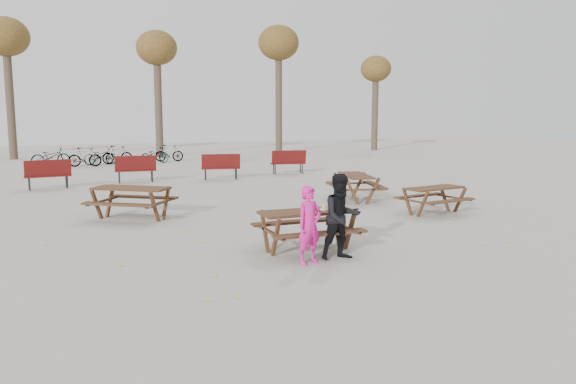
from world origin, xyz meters
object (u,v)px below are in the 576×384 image
object	(u,v)px
soda_bottle	(308,209)
picnic_table_far	(356,187)
child	(309,225)
main_picnic_table	(307,220)
picnic_table_north	(132,203)
food_tray	(325,209)
picnic_table_east	(434,200)
adult	(341,217)

from	to	relation	value
soda_bottle	picnic_table_far	world-z (taller)	soda_bottle
child	main_picnic_table	bearing A→B (deg)	51.86
picnic_table_north	picnic_table_far	distance (m)	6.62
food_tray	child	xyz separation A→B (m)	(-0.69, -0.82, -0.11)
food_tray	picnic_table_east	bearing A→B (deg)	29.91
picnic_table_far	food_tray	bearing A→B (deg)	159.48
soda_bottle	picnic_table_north	world-z (taller)	soda_bottle
picnic_table_north	main_picnic_table	bearing A→B (deg)	-23.75
child	picnic_table_north	size ratio (longest dim) A/B	0.74
main_picnic_table	picnic_table_far	distance (m)	6.42
main_picnic_table	picnic_table_east	size ratio (longest dim) A/B	1.11
main_picnic_table	food_tray	xyz separation A→B (m)	(0.35, -0.05, 0.21)
main_picnic_table	picnic_table_north	xyz separation A→B (m)	(-2.76, 4.54, -0.19)
child	adult	world-z (taller)	adult
child	picnic_table_north	world-z (taller)	child
adult	picnic_table_east	size ratio (longest dim) A/B	0.95
soda_bottle	food_tray	bearing A→B (deg)	20.98
main_picnic_table	food_tray	size ratio (longest dim) A/B	10.00
food_tray	picnic_table_north	distance (m)	5.56
main_picnic_table	child	xyz separation A→B (m)	(-0.34, -0.88, 0.10)
soda_bottle	adult	xyz separation A→B (m)	(0.40, -0.59, -0.07)
main_picnic_table	adult	size ratio (longest dim) A/B	1.16
picnic_table_east	picnic_table_far	distance (m)	2.86
child	picnic_table_east	bearing A→B (deg)	16.63
adult	picnic_table_far	distance (m)	6.93
adult	picnic_table_far	xyz separation A→B (m)	(3.51, 5.96, -0.38)
soda_bottle	child	size ratio (longest dim) A/B	0.12
main_picnic_table	picnic_table_east	bearing A→B (deg)	27.51
picnic_table_north	picnic_table_east	bearing A→B (deg)	19.00
main_picnic_table	picnic_table_north	size ratio (longest dim) A/B	0.97
soda_bottle	picnic_table_north	size ratio (longest dim) A/B	0.09
child	picnic_table_far	xyz separation A→B (m)	(4.16, 6.03, -0.30)
adult	picnic_table_east	xyz separation A→B (m)	(4.34, 3.23, -0.42)
picnic_table_east	picnic_table_far	xyz separation A→B (m)	(-0.83, 2.73, 0.04)
adult	picnic_table_far	world-z (taller)	adult
food_tray	adult	bearing A→B (deg)	-92.53
picnic_table_north	child	bearing A→B (deg)	-31.00
food_tray	picnic_table_far	size ratio (longest dim) A/B	0.10
food_tray	picnic_table_east	world-z (taller)	food_tray
food_tray	main_picnic_table	bearing A→B (deg)	171.36
adult	picnic_table_north	world-z (taller)	adult
food_tray	picnic_table_east	xyz separation A→B (m)	(4.31, 2.48, -0.44)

